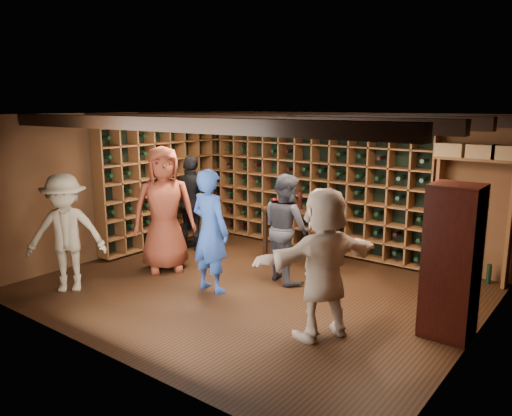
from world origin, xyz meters
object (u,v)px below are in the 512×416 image
Objects in this scene: display_cabinet at (451,265)px; guest_red_floral at (164,209)px; guest_khaki at (66,233)px; tasting_table at (301,216)px; man_blue_shirt at (210,231)px; guest_beige at (324,263)px; guest_woman_black at (192,203)px; man_grey_suit at (286,228)px.

display_cabinet is 0.87× the size of guest_red_floral.
display_cabinet is at bearing -25.96° from guest_khaki.
tasting_table is at bearing -5.82° from guest_red_floral.
guest_khaki is at bearing 39.95° from man_blue_shirt.
guest_beige is 2.79m from tasting_table.
tasting_table is at bearing 11.29° from guest_khaki.
guest_woman_black is 1.02× the size of guest_khaki.
tasting_table is at bearing 155.07° from display_cabinet.
guest_woman_black is at bearing -169.90° from tasting_table.
display_cabinet is 1.01× the size of guest_woman_black.
display_cabinet is 1.07× the size of man_grey_suit.
man_blue_shirt is at bearing -71.93° from guest_beige.
man_blue_shirt is 1.01× the size of guest_beige.
guest_khaki is (-0.42, -1.48, -0.16)m from guest_red_floral.
man_grey_suit is 1.92m from guest_beige.
man_grey_suit is at bearing -76.94° from tasting_table.
guest_beige is (3.65, 0.93, 0.03)m from guest_khaki.
display_cabinet is 1.45m from guest_beige.
guest_woman_black reaches higher than guest_khaki.
man_blue_shirt reaches higher than man_grey_suit.
man_grey_suit is 0.95× the size of guest_woman_black.
tasting_table is at bearing -47.22° from man_grey_suit.
guest_woman_black is at bearing -87.64° from guest_beige.
guest_beige is at bearing -58.00° from tasting_table.
guest_woman_black is 1.38× the size of tasting_table.
display_cabinet is 2.57m from man_grey_suit.
guest_red_floral is 1.60× the size of tasting_table.
guest_red_floral is at bearing -73.19° from guest_beige.
guest_woman_black is (-4.83, 0.76, 0.01)m from display_cabinet.
man_blue_shirt is at bearing -169.27° from display_cabinet.
guest_woman_black is at bearing 59.67° from guest_red_floral.
tasting_table is at bearing -116.01° from guest_beige.
guest_beige is at bearing -141.85° from display_cabinet.
man_blue_shirt is 1.04× the size of guest_khaki.
guest_khaki is 3.70m from tasting_table.
guest_red_floral is 3.27m from guest_beige.
tasting_table is (-2.83, 1.32, -0.06)m from display_cabinet.
guest_khaki is at bearing -159.16° from display_cabinet.
man_grey_suit is at bearing -1.90° from guest_khaki.
man_blue_shirt is 1.08× the size of man_grey_suit.
display_cabinet is at bearing 161.81° from guest_woman_black.
guest_khaki is (-4.79, -1.82, -0.01)m from display_cabinet.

